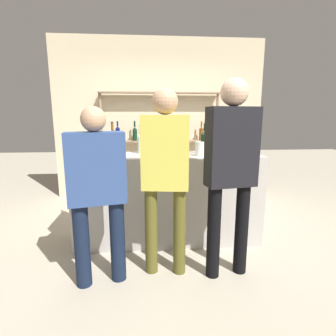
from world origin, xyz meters
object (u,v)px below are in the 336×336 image
object	(u,v)px
counter_bottle_0	(113,142)
customer_center	(165,168)
counter_bottle_1	(89,141)
counter_bottle_4	(171,142)
customer_left	(97,186)
cork_jar	(200,149)
ice_bucket	(96,146)
counter_bottle_3	(141,143)
customer_right	(231,164)
wine_glass	(216,145)
counter_bottle_2	(205,142)

from	to	relation	value
counter_bottle_0	customer_center	distance (m)	0.97
counter_bottle_1	counter_bottle_4	xyz separation A→B (m)	(0.95, -0.10, -0.01)
counter_bottle_1	customer_left	xyz separation A→B (m)	(0.25, -0.94, -0.29)
cork_jar	customer_center	distance (m)	0.71
counter_bottle_0	ice_bucket	size ratio (longest dim) A/B	1.64
counter_bottle_4	customer_left	distance (m)	1.13
ice_bucket	cork_jar	xyz separation A→B (m)	(1.14, -0.11, -0.04)
counter_bottle_4	customer_center	distance (m)	0.76
counter_bottle_3	customer_center	distance (m)	0.84
counter_bottle_0	customer_left	bearing A→B (deg)	-92.14
counter_bottle_4	customer_right	distance (m)	0.93
wine_glass	customer_right	bearing A→B (deg)	-93.13
counter_bottle_1	cork_jar	size ratio (longest dim) A/B	2.35
customer_right	customer_left	xyz separation A→B (m)	(-1.15, -0.03, -0.17)
counter_bottle_4	counter_bottle_2	bearing A→B (deg)	-2.03
counter_bottle_2	cork_jar	distance (m)	0.19
counter_bottle_1	counter_bottle_2	bearing A→B (deg)	-4.98
counter_bottle_0	ice_bucket	world-z (taller)	counter_bottle_0
customer_center	ice_bucket	bearing A→B (deg)	54.26
counter_bottle_1	ice_bucket	xyz separation A→B (m)	(0.11, -0.16, -0.03)
cork_jar	customer_center	bearing A→B (deg)	-126.98
counter_bottle_0	counter_bottle_4	xyz separation A→B (m)	(0.67, -0.06, -0.01)
counter_bottle_1	customer_center	world-z (taller)	customer_center
counter_bottle_0	cork_jar	xyz separation A→B (m)	(0.97, -0.22, -0.07)
counter_bottle_3	wine_glass	distance (m)	0.86
counter_bottle_0	customer_right	size ratio (longest dim) A/B	0.21
wine_glass	customer_right	xyz separation A→B (m)	(-0.04, -0.66, -0.09)
ice_bucket	cork_jar	distance (m)	1.15
wine_glass	ice_bucket	distance (m)	1.33
counter_bottle_0	cork_jar	world-z (taller)	counter_bottle_0
customer_center	counter_bottle_1	bearing A→B (deg)	52.40
counter_bottle_3	counter_bottle_2	bearing A→B (deg)	-6.20
cork_jar	customer_left	size ratio (longest dim) A/B	0.10
counter_bottle_2	ice_bucket	distance (m)	1.23
counter_bottle_1	ice_bucket	distance (m)	0.20
counter_bottle_1	wine_glass	size ratio (longest dim) A/B	2.27
wine_glass	customer_right	world-z (taller)	customer_right
counter_bottle_4	counter_bottle_3	bearing A→B (deg)	169.22
customer_center	customer_left	world-z (taller)	customer_center
counter_bottle_1	customer_left	distance (m)	1.02
counter_bottle_3	cork_jar	distance (m)	0.69
counter_bottle_0	counter_bottle_1	world-z (taller)	counter_bottle_0
wine_glass	counter_bottle_1	bearing A→B (deg)	170.08
counter_bottle_2	customer_right	distance (m)	0.80
counter_bottle_2	wine_glass	world-z (taller)	counter_bottle_2
cork_jar	customer_center	world-z (taller)	customer_center
counter_bottle_2	counter_bottle_4	bearing A→B (deg)	177.97
customer_center	customer_right	bearing A→B (deg)	-89.93
wine_glass	counter_bottle_2	bearing A→B (deg)	125.59
counter_bottle_3	customer_left	bearing A→B (deg)	-111.37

